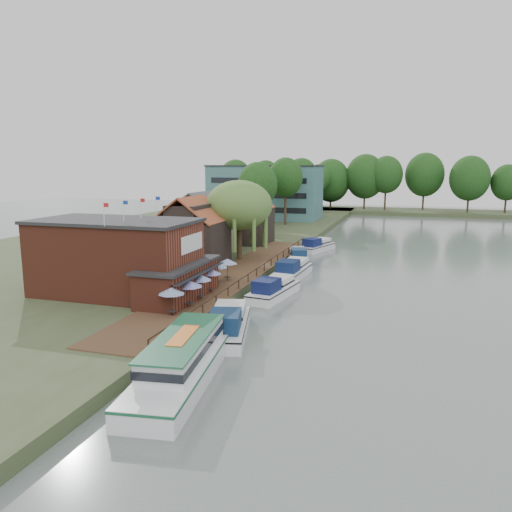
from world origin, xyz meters
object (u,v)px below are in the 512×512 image
(umbrella_0, at_px, (172,302))
(cruiser_1, at_px, (274,287))
(cottage_b, at_px, (202,222))
(cruiser_4, at_px, (317,244))
(cruiser_0, at_px, (228,320))
(willow, at_px, (239,221))
(umbrella_1, at_px, (189,294))
(cruiser_3, at_px, (298,254))
(cottage_a, at_px, (191,231))
(cruiser_2, at_px, (292,268))
(umbrella_2, at_px, (201,287))
(hotel_block, at_px, (265,192))
(pub, at_px, (134,258))
(swan, at_px, (221,352))
(tour_boat, at_px, (180,360))
(umbrella_3, at_px, (211,281))
(umbrella_5, at_px, (227,270))
(cottage_c, at_px, (248,217))
(umbrella_4, at_px, (217,274))

(umbrella_0, bearing_deg, cruiser_1, 65.74)
(cottage_b, relative_size, cruiser_4, 1.06)
(cruiser_0, bearing_deg, cruiser_1, 73.95)
(willow, bearing_deg, umbrella_1, -81.77)
(umbrella_0, height_order, cruiser_3, umbrella_0)
(cottage_a, relative_size, cruiser_2, 0.87)
(umbrella_2, bearing_deg, hotel_block, 101.73)
(pub, distance_m, cruiser_3, 27.96)
(cruiser_2, bearing_deg, cruiser_1, -84.99)
(cottage_b, bearing_deg, umbrella_2, -66.71)
(umbrella_1, distance_m, swan, 9.22)
(pub, height_order, tour_boat, pub)
(umbrella_3, bearing_deg, umbrella_0, -91.22)
(hotel_block, height_order, umbrella_5, hotel_block)
(cottage_a, distance_m, cruiser_3, 16.04)
(willow, bearing_deg, tour_boat, -76.55)
(willow, xyz_separation_m, swan, (8.90, -29.39, -5.99))
(cottage_c, distance_m, swan, 45.41)
(cottage_b, relative_size, willow, 0.92)
(hotel_block, bearing_deg, swan, -75.76)
(pub, bearing_deg, willow, 80.07)
(cruiser_0, bearing_deg, tour_boat, -102.62)
(cruiser_2, height_order, cruiser_3, cruiser_2)
(cruiser_1, bearing_deg, umbrella_0, -106.06)
(umbrella_1, bearing_deg, umbrella_3, 91.22)
(umbrella_2, distance_m, cruiser_2, 16.96)
(hotel_block, relative_size, cruiser_3, 2.80)
(hotel_block, distance_m, swan, 83.23)
(cruiser_1, distance_m, swan, 16.21)
(tour_boat, bearing_deg, cruiser_1, 81.70)
(hotel_block, xyz_separation_m, cruiser_1, (19.84, -64.22, -6.02))
(umbrella_4, xyz_separation_m, cruiser_1, (5.76, 0.92, -1.16))
(hotel_block, height_order, umbrella_2, hotel_block)
(cottage_c, bearing_deg, umbrella_1, -79.51)
(umbrella_3, xyz_separation_m, cruiser_2, (4.90, 13.53, -1.09))
(pub, xyz_separation_m, umbrella_4, (6.08, 5.86, -2.36))
(cottage_a, relative_size, cruiser_4, 0.95)
(umbrella_0, bearing_deg, umbrella_5, 90.55)
(umbrella_1, xyz_separation_m, umbrella_5, (-0.41, 10.52, 0.00))
(umbrella_4, relative_size, cruiser_3, 0.26)
(cruiser_2, bearing_deg, umbrella_0, -100.11)
(umbrella_5, bearing_deg, cruiser_1, -13.54)
(umbrella_4, bearing_deg, cottage_c, 102.18)
(umbrella_3, height_order, umbrella_5, same)
(hotel_block, height_order, umbrella_4, hotel_block)
(umbrella_0, relative_size, swan, 5.40)
(umbrella_2, height_order, swan, umbrella_2)
(hotel_block, bearing_deg, cottage_b, -85.03)
(umbrella_0, relative_size, cruiser_3, 0.26)
(hotel_block, height_order, swan, hotel_block)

